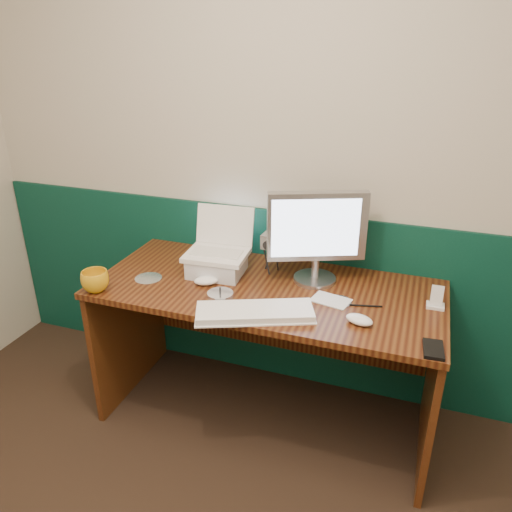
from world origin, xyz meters
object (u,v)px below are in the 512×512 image
at_px(monitor, 317,236).
at_px(mug, 95,281).
at_px(desk, 266,354).
at_px(camcorder, 271,251).
at_px(keyboard, 255,313).
at_px(laptop, 216,234).

xyz_separation_m(monitor, mug, (-0.92, -0.43, -0.18)).
distance_m(desk, camcorder, 0.51).
relative_size(mug, camcorder, 0.59).
height_order(keyboard, camcorder, camcorder).
bearing_deg(camcorder, keyboard, -76.79).
relative_size(desk, laptop, 5.49).
height_order(laptop, monitor, monitor).
distance_m(laptop, monitor, 0.47).
relative_size(desk, mug, 12.86).
bearing_deg(laptop, keyboard, -50.05).
height_order(desk, monitor, monitor).
bearing_deg(keyboard, mug, 159.89).
bearing_deg(laptop, camcorder, 20.79).
bearing_deg(monitor, mug, -177.23).
height_order(mug, camcorder, camcorder).
relative_size(monitor, mug, 3.62).
bearing_deg(mug, camcorder, 33.77).
height_order(desk, camcorder, camcorder).
bearing_deg(mug, laptop, 37.91).
bearing_deg(camcorder, monitor, -3.09).
distance_m(monitor, keyboard, 0.48).
bearing_deg(desk, laptop, 168.38).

